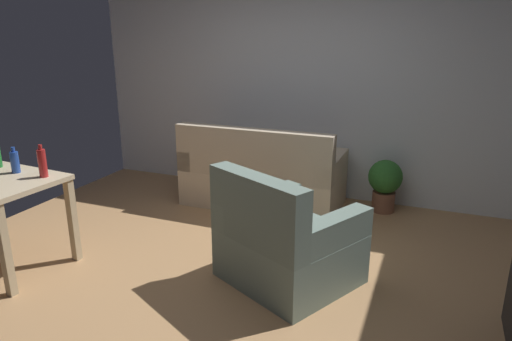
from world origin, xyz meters
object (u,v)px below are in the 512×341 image
object	(u,v)px
couch	(262,178)
bottle_blue	(15,162)
potted_plant	(385,182)
bottle_red	(42,163)
armchair	(285,243)

from	to	relation	value
couch	bottle_blue	distance (m)	2.45
potted_plant	bottle_red	size ratio (longest dim) A/B	2.15
armchair	bottle_blue	distance (m)	2.30
bottle_red	armchair	bearing A→B (deg)	13.06
couch	bottle_red	xyz separation A→B (m)	(-1.12, -1.91, 0.57)
couch	armchair	distance (m)	1.66
potted_plant	bottle_blue	distance (m)	3.55
armchair	couch	bearing A→B (deg)	-35.80
potted_plant	armchair	distance (m)	1.87
bottle_red	bottle_blue	bearing A→B (deg)	179.51
bottle_blue	bottle_red	distance (m)	0.30
potted_plant	couch	bearing A→B (deg)	-166.44
couch	bottle_red	world-z (taller)	bottle_red
couch	bottle_red	distance (m)	2.29
armchair	bottle_red	xyz separation A→B (m)	(-1.89, -0.44, 0.56)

